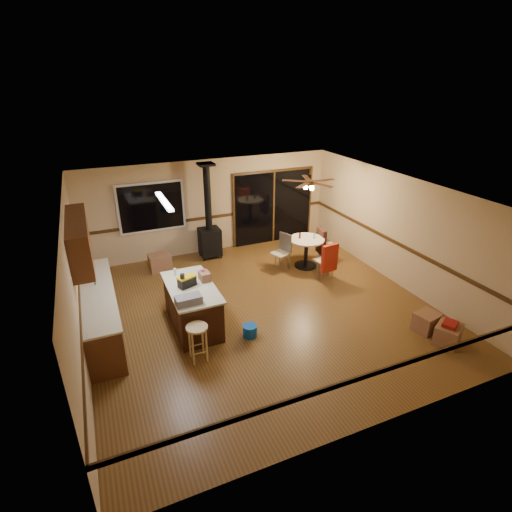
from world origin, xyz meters
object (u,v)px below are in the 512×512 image
chair_right (322,241)px  box_under_window (160,263)px  chair_near (329,258)px  kitchen_island (192,306)px  box_corner_b (427,322)px  toolbox_black (187,282)px  box_corner_a (448,334)px  blue_bucket (250,331)px  dining_table (306,248)px  bar_stool (198,343)px  toolbox_grey (188,300)px  wood_stove (209,232)px  chair_left (283,247)px

chair_right → box_under_window: (-4.09, 1.19, -0.38)m
chair_right → box_under_window: size_ratio=1.30×
chair_near → box_under_window: chair_near is taller
kitchen_island → box_corner_b: bearing=-24.9°
toolbox_black → box_under_window: size_ratio=0.62×
chair_near → box_corner_a: (0.71, -3.05, -0.41)m
chair_near → box_corner_b: size_ratio=1.53×
kitchen_island → toolbox_black: 0.54m
blue_bucket → dining_table: dining_table is taller
box_under_window → chair_near: bearing=-30.2°
bar_stool → box_corner_a: 4.66m
dining_table → chair_near: 0.89m
toolbox_black → box_corner_a: (4.32, -2.47, -0.81)m
blue_bucket → chair_near: 3.03m
bar_stool → chair_right: size_ratio=0.99×
toolbox_grey → box_under_window: 3.44m
wood_stove → chair_left: bearing=-42.7°
dining_table → box_under_window: size_ratio=1.70×
chair_near → box_corner_b: bearing=-75.7°
blue_bucket → chair_right: (3.04, 2.35, 0.48)m
blue_bucket → chair_left: 3.12m
kitchen_island → blue_bucket: kitchen_island is taller
box_corner_a → chair_left: bearing=109.4°
chair_left → chair_right: 1.12m
blue_bucket → box_corner_a: box_corner_a is taller
chair_near → box_corner_b: 2.69m
dining_table → box_corner_b: bearing=-77.3°
dining_table → box_corner_a: size_ratio=1.86×
kitchen_island → chair_right: bearing=21.7°
box_corner_a → toolbox_black: bearing=150.2°
box_under_window → box_corner_a: 6.81m
kitchen_island → dining_table: size_ratio=1.84×
kitchen_island → wood_stove: wood_stove is taller
box_corner_b → chair_right: bearing=94.2°
toolbox_grey → chair_left: (3.03, 2.23, -0.38)m
bar_stool → box_corner_b: bearing=-11.5°
kitchen_island → toolbox_grey: size_ratio=3.59×
toolbox_grey → box_corner_a: 4.89m
toolbox_grey → blue_bucket: bearing=-9.8°
chair_left → chair_near: same height
kitchen_island → chair_near: chair_near is taller
blue_bucket → box_corner_b: (3.30, -1.18, 0.07)m
toolbox_grey → dining_table: size_ratio=0.51×
wood_stove → chair_near: wood_stove is taller
kitchen_island → chair_near: bearing=9.8°
dining_table → chair_left: bearing=167.0°
box_corner_b → box_corner_a: bearing=-83.5°
bar_stool → blue_bucket: bearing=14.3°
bar_stool → kitchen_island: bearing=79.8°
box_under_window → chair_left: bearing=-20.8°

